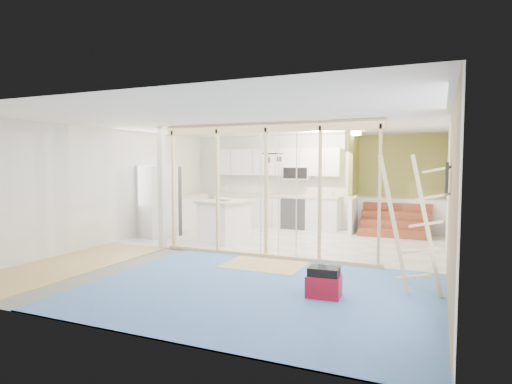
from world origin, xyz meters
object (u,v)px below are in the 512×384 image
at_px(fridge, 157,202).
at_px(island, 224,222).
at_px(toolbox, 324,283).
at_px(ladder, 414,225).

distance_m(fridge, island, 1.89).
height_order(island, toolbox, island).
height_order(toolbox, ladder, ladder).
bearing_deg(ladder, fridge, 157.75).
xyz_separation_m(fridge, toolbox, (4.96, -3.03, -0.68)).
relative_size(fridge, toolbox, 3.76).
bearing_deg(toolbox, fridge, 145.40).
relative_size(fridge, island, 1.45).
xyz_separation_m(fridge, ladder, (6.07, -2.43, 0.11)).
height_order(fridge, island, fridge).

